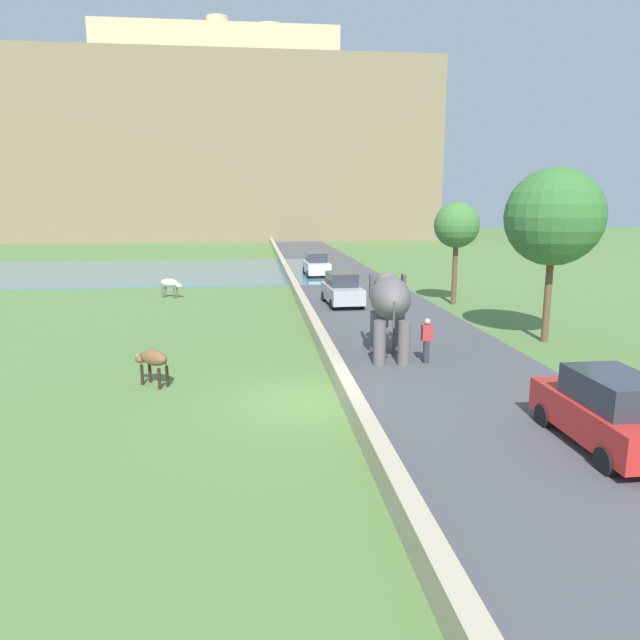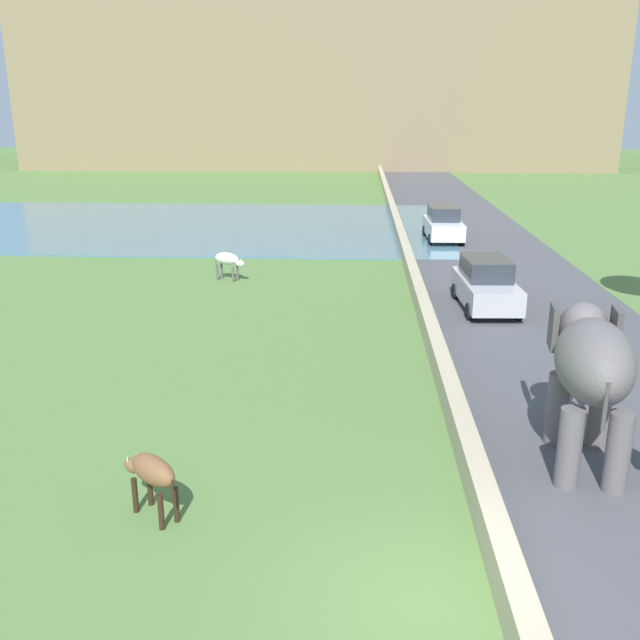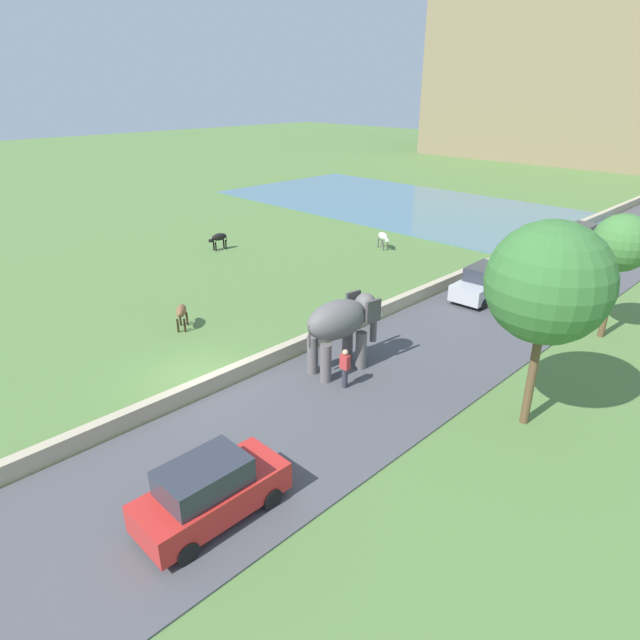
# 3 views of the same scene
# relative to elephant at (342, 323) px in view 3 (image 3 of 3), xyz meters

# --- Properties ---
(ground_plane) EXTENTS (220.00, 220.00, 0.00)m
(ground_plane) POSITION_rel_elephant_xyz_m (-3.46, -4.37, -2.04)
(ground_plane) COLOR #567A3D
(road_surface) EXTENTS (7.00, 120.00, 0.06)m
(road_surface) POSITION_rel_elephant_xyz_m (1.54, 15.63, -2.01)
(road_surface) COLOR #4C4C51
(road_surface) RESTS_ON ground
(barrier_wall) EXTENTS (0.40, 110.00, 0.66)m
(barrier_wall) POSITION_rel_elephant_xyz_m (-2.26, 13.63, -1.71)
(barrier_wall) COLOR tan
(barrier_wall) RESTS_ON ground
(lake) EXTENTS (36.00, 18.00, 0.08)m
(lake) POSITION_rel_elephant_xyz_m (-17.46, 27.74, -2.00)
(lake) COLOR slate
(lake) RESTS_ON ground
(elephant) EXTENTS (1.76, 3.55, 2.99)m
(elephant) POSITION_rel_elephant_xyz_m (0.00, 0.00, 0.00)
(elephant) COLOR #605B5B
(elephant) RESTS_ON ground
(person_beside_elephant) EXTENTS (0.36, 0.22, 1.63)m
(person_beside_elephant) POSITION_rel_elephant_xyz_m (1.10, -0.99, -1.16)
(person_beside_elephant) COLOR #33333D
(person_beside_elephant) RESTS_ON ground
(car_silver) EXTENTS (1.94, 4.08, 1.80)m
(car_silver) POSITION_rel_elephant_xyz_m (-0.03, 10.90, -1.14)
(car_silver) COLOR #B7B7BC
(car_silver) RESTS_ON ground
(car_white) EXTENTS (1.87, 4.04, 1.80)m
(car_white) POSITION_rel_elephant_xyz_m (-0.03, 23.73, -1.14)
(car_white) COLOR white
(car_white) RESTS_ON ground
(car_red) EXTENTS (1.81, 4.01, 1.80)m
(car_red) POSITION_rel_elephant_xyz_m (3.12, -8.28, -1.14)
(car_red) COLOR red
(car_red) RESTS_ON ground
(cow_black) EXTENTS (0.58, 1.41, 1.15)m
(cow_black) POSITION_rel_elephant_xyz_m (-17.53, 6.47, -1.20)
(cow_black) COLOR black
(cow_black) RESTS_ON ground
(cow_brown) EXTENTS (1.28, 1.14, 1.15)m
(cow_brown) POSITION_rel_elephant_xyz_m (-7.93, -2.33, -1.20)
(cow_brown) COLOR brown
(cow_brown) RESTS_ON ground
(cow_white) EXTENTS (1.40, 0.88, 1.15)m
(cow_white) POSITION_rel_elephant_xyz_m (-9.70, 14.60, -1.20)
(cow_white) COLOR silver
(cow_white) RESTS_ON ground
(tree_near) EXTENTS (3.79, 3.79, 6.88)m
(tree_near) POSITION_rel_elephant_xyz_m (6.85, 1.70, 2.93)
(tree_near) COLOR brown
(tree_near) RESTS_ON ground
(tree_mid) EXTENTS (2.45, 2.45, 5.57)m
(tree_mid) POSITION_rel_elephant_xyz_m (6.17, 10.60, 2.26)
(tree_mid) COLOR brown
(tree_mid) RESTS_ON ground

